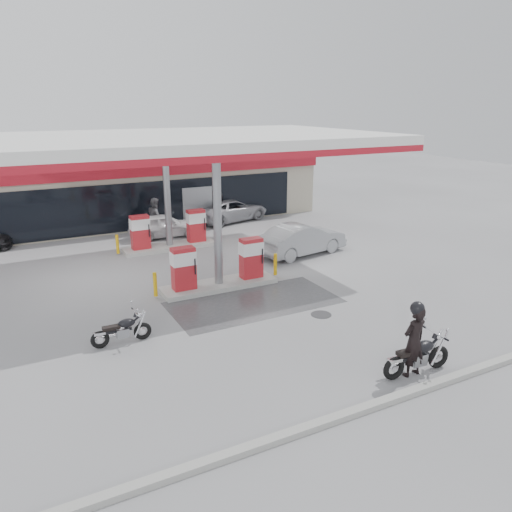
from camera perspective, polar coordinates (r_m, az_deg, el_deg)
The scene contains 16 objects.
ground at distance 17.67m, azimuth -1.65°, elevation -5.61°, with size 90.00×90.00×0.00m, color gray.
wet_patch at distance 17.88m, azimuth -0.20°, elevation -5.32°, with size 6.00×3.00×0.00m, color #4C4C4F.
drain_cover at distance 17.03m, azimuth 7.45°, elevation -6.66°, with size 0.70×0.70×0.01m, color #38383A.
kerb at distance 12.45m, azimuth 13.24°, elevation -16.31°, with size 28.00×0.25×0.15m, color gray.
store_building at distance 31.78m, azimuth -14.50°, elevation 7.93°, with size 22.00×8.22×4.00m.
canopy at distance 20.96m, azimuth -7.93°, elevation 12.74°, with size 16.00×10.02×5.51m.
pump_island_near at distance 19.12m, azimuth -4.29°, elevation -1.57°, with size 5.14×1.30×1.78m.
pump_island_far at distance 24.53m, azimuth -9.89°, elevation 2.47°, with size 5.14×1.30×1.78m.
main_motorcycle at distance 13.96m, azimuth 18.04°, elevation -10.88°, with size 2.12×0.81×1.09m.
biker_main at distance 13.62m, azimuth 17.61°, elevation -9.28°, with size 0.71×0.46×1.94m, color black.
parked_motorcycle at distance 15.35m, azimuth -15.03°, elevation -8.25°, with size 1.79×0.69×0.92m.
sedan_white at distance 26.71m, azimuth -10.46°, elevation 3.47°, with size 1.48×3.68×1.25m, color white.
attendant at distance 27.12m, azimuth -11.41°, elevation 4.44°, with size 0.98×0.76×2.01m, color #535358.
hatchback_silver at distance 23.33m, azimuth 5.31°, elevation 1.93°, with size 1.53×4.39×1.45m, color gray.
parked_car_right at distance 29.98m, azimuth -2.89°, elevation 5.29°, with size 2.17×4.71×1.31m, color #ACADB4.
biker_walking at distance 29.45m, azimuth -4.11°, elevation 5.44°, with size 1.00×0.42×1.70m, color black.
Camera 1 is at (-7.09, -14.66, 6.87)m, focal length 35.00 mm.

